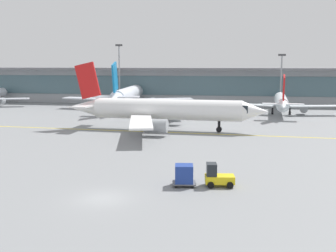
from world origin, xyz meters
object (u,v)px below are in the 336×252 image
(gate_airplane_2, at_px, (281,102))
(apron_light_mast_2, at_px, (281,78))
(taxiing_regional_jet, at_px, (165,110))
(baggage_tug, at_px, (217,176))
(cargo_dolly_lead, at_px, (184,175))
(apron_light_mast_1, at_px, (119,72))
(gate_airplane_1, at_px, (128,95))

(gate_airplane_2, xyz_separation_m, apron_light_mast_2, (1.15, 12.96, 4.57))
(taxiing_regional_jet, bearing_deg, baggage_tug, -68.65)
(cargo_dolly_lead, xyz_separation_m, apron_light_mast_1, (-25.30, 69.89, 7.47))
(gate_airplane_1, xyz_separation_m, gate_airplane_2, (35.15, -4.44, -0.72))
(baggage_tug, xyz_separation_m, apron_light_mast_1, (-28.25, 69.50, 7.63))
(gate_airplane_1, distance_m, apron_light_mast_1, 11.60)
(cargo_dolly_lead, bearing_deg, taxiing_regional_jet, 95.06)
(taxiing_regional_jet, bearing_deg, apron_light_mast_2, 63.24)
(gate_airplane_1, xyz_separation_m, baggage_tug, (23.70, -60.17, -2.46))
(taxiing_regional_jet, bearing_deg, gate_airplane_1, 118.26)
(taxiing_regional_jet, distance_m, apron_light_mast_1, 43.80)
(gate_airplane_1, distance_m, baggage_tug, 64.71)
(taxiing_regional_jet, relative_size, apron_light_mast_1, 2.15)
(gate_airplane_2, relative_size, baggage_tug, 9.61)
(gate_airplane_1, bearing_deg, cargo_dolly_lead, -164.41)
(cargo_dolly_lead, xyz_separation_m, apron_light_mast_2, (15.56, 69.07, 6.15))
(apron_light_mast_2, bearing_deg, apron_light_mast_1, 178.86)
(gate_airplane_2, distance_m, apron_light_mast_2, 13.79)
(apron_light_mast_2, bearing_deg, cargo_dolly_lead, -102.69)
(gate_airplane_1, distance_m, apron_light_mast_2, 37.49)
(taxiing_regional_jet, height_order, apron_light_mast_1, apron_light_mast_1)
(gate_airplane_1, height_order, cargo_dolly_lead, gate_airplane_1)
(gate_airplane_2, height_order, apron_light_mast_2, apron_light_mast_2)
(gate_airplane_1, relative_size, cargo_dolly_lead, 14.72)
(taxiing_regional_jet, relative_size, baggage_tug, 12.19)
(gate_airplane_2, relative_size, taxiing_regional_jet, 0.79)
(apron_light_mast_1, bearing_deg, gate_airplane_2, -19.13)
(baggage_tug, xyz_separation_m, cargo_dolly_lead, (-2.95, -0.39, 0.16))
(apron_light_mast_1, bearing_deg, apron_light_mast_2, -1.14)
(gate_airplane_1, xyz_separation_m, apron_light_mast_2, (36.31, 8.52, 3.85))
(baggage_tug, bearing_deg, apron_light_mast_1, 104.58)
(gate_airplane_1, xyz_separation_m, cargo_dolly_lead, (20.75, -60.56, -2.30))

